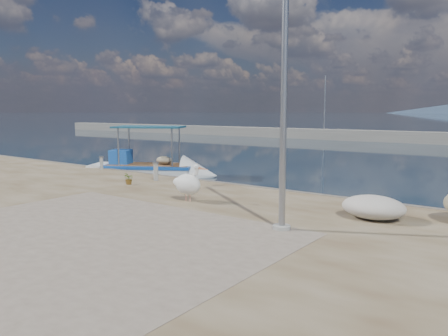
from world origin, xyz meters
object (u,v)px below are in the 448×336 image
(lamp_post, at_px, (284,94))
(pelican, at_px, (188,184))
(boat_left, at_px, (149,171))
(bollard_near, at_px, (156,170))

(lamp_post, bearing_deg, pelican, 164.68)
(pelican, distance_m, lamp_post, 4.99)
(boat_left, relative_size, pelican, 5.05)
(boat_left, xyz_separation_m, pelican, (7.51, -5.44, 0.84))
(boat_left, bearing_deg, lamp_post, -58.42)
(boat_left, height_order, bollard_near, boat_left)
(pelican, xyz_separation_m, bollard_near, (-3.88, 2.38, -0.16))
(boat_left, height_order, lamp_post, lamp_post)
(lamp_post, xyz_separation_m, bollard_near, (-7.92, 3.49, -2.87))
(bollard_near, bearing_deg, pelican, -31.52)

